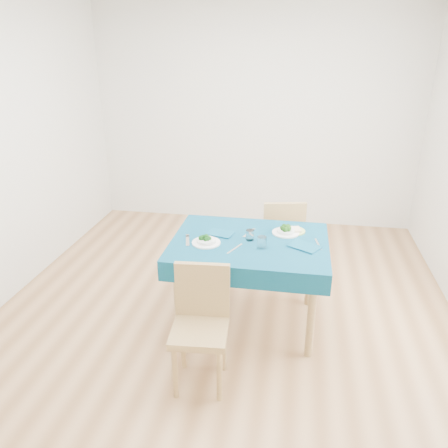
% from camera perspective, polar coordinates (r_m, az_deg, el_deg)
% --- Properties ---
extents(room_shell, '(4.02, 4.52, 2.73)m').
position_cam_1_polar(room_shell, '(3.36, 0.00, 7.86)').
color(room_shell, olive).
rests_on(room_shell, ground).
extents(table, '(1.22, 0.93, 0.76)m').
position_cam_1_polar(table, '(3.63, 3.24, -7.63)').
color(table, navy).
rests_on(table, ground).
extents(chair_near, '(0.40, 0.44, 0.93)m').
position_cam_1_polar(chair_near, '(2.97, -3.21, -13.25)').
color(chair_near, '#997948').
rests_on(chair_near, ground).
extents(chair_far, '(0.47, 0.50, 0.98)m').
position_cam_1_polar(chair_far, '(4.32, 7.41, -0.95)').
color(chair_far, '#997948').
rests_on(chair_far, ground).
extents(bowl_near, '(0.22, 0.22, 0.07)m').
position_cam_1_polar(bowl_near, '(3.39, -2.34, -2.03)').
color(bowl_near, white).
rests_on(bowl_near, table).
extents(bowl_far, '(0.22, 0.22, 0.07)m').
position_cam_1_polar(bowl_far, '(3.60, 8.07, -0.73)').
color(bowl_far, white).
rests_on(bowl_far, table).
extents(fork_near, '(0.08, 0.20, 0.00)m').
position_cam_1_polar(fork_near, '(3.46, -4.78, -2.17)').
color(fork_near, silver).
rests_on(fork_near, table).
extents(knife_near, '(0.10, 0.20, 0.00)m').
position_cam_1_polar(knife_near, '(3.31, 1.40, -3.25)').
color(knife_near, silver).
rests_on(knife_near, table).
extents(fork_far, '(0.08, 0.18, 0.00)m').
position_cam_1_polar(fork_far, '(3.58, 3.24, -1.21)').
color(fork_far, silver).
rests_on(fork_far, table).
extents(knife_far, '(0.05, 0.20, 0.00)m').
position_cam_1_polar(knife_far, '(3.46, 12.19, -2.59)').
color(knife_far, silver).
rests_on(knife_far, table).
extents(napkin_near, '(0.23, 0.19, 0.01)m').
position_cam_1_polar(napkin_near, '(3.56, -0.50, -1.23)').
color(napkin_near, navy).
rests_on(napkin_near, table).
extents(napkin_far, '(0.27, 0.25, 0.01)m').
position_cam_1_polar(napkin_far, '(3.39, 10.46, -2.90)').
color(napkin_far, navy).
rests_on(napkin_far, table).
extents(tumbler_center, '(0.07, 0.07, 0.08)m').
position_cam_1_polar(tumbler_center, '(3.45, 3.41, -1.45)').
color(tumbler_center, white).
rests_on(tumbler_center, table).
extents(tumbler_side, '(0.07, 0.07, 0.09)m').
position_cam_1_polar(tumbler_side, '(3.32, 4.96, -2.40)').
color(tumbler_side, white).
rests_on(tumbler_side, table).
extents(side_plate, '(0.19, 0.19, 0.01)m').
position_cam_1_polar(side_plate, '(3.66, 9.06, -0.90)').
color(side_plate, '#ACCF65').
rests_on(side_plate, table).
extents(bread_slice, '(0.13, 0.13, 0.02)m').
position_cam_1_polar(bread_slice, '(3.65, 9.07, -0.71)').
color(bread_slice, beige).
rests_on(bread_slice, side_plate).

